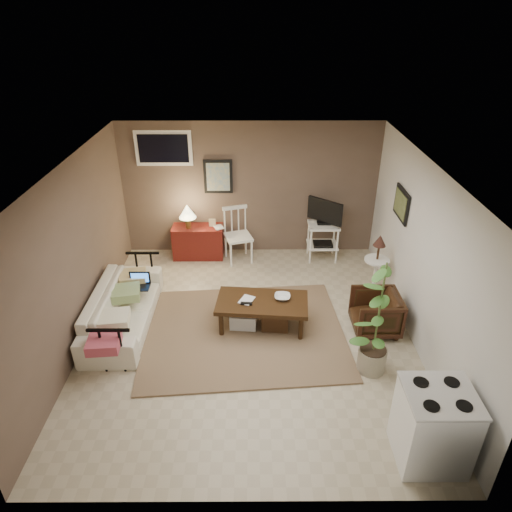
{
  "coord_description": "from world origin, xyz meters",
  "views": [
    {
      "loc": [
        0.07,
        -5.12,
        4.07
      ],
      "look_at": [
        0.1,
        0.35,
        1.05
      ],
      "focal_mm": 32.0,
      "sensor_mm": 36.0,
      "label": 1
    }
  ],
  "objects_px": {
    "armchair": "(376,311)",
    "potted_plant": "(379,315)",
    "spindle_chair": "(238,237)",
    "tv_stand": "(324,229)",
    "red_console": "(197,239)",
    "side_table": "(377,258)",
    "sofa": "(122,302)",
    "coffee_table": "(261,312)",
    "stove": "(433,426)"
  },
  "relations": [
    {
      "from": "armchair",
      "to": "potted_plant",
      "type": "height_order",
      "value": "potted_plant"
    },
    {
      "from": "spindle_chair",
      "to": "tv_stand",
      "type": "height_order",
      "value": "tv_stand"
    },
    {
      "from": "red_console",
      "to": "side_table",
      "type": "distance_m",
      "value": 3.19
    },
    {
      "from": "armchair",
      "to": "sofa",
      "type": "bearing_deg",
      "value": -93.17
    },
    {
      "from": "sofa",
      "to": "potted_plant",
      "type": "bearing_deg",
      "value": -105.8
    },
    {
      "from": "coffee_table",
      "to": "stove",
      "type": "bearing_deg",
      "value": -52.27
    },
    {
      "from": "side_table",
      "to": "armchair",
      "type": "relative_size",
      "value": 1.6
    },
    {
      "from": "armchair",
      "to": "tv_stand",
      "type": "bearing_deg",
      "value": -168.21
    },
    {
      "from": "coffee_table",
      "to": "tv_stand",
      "type": "xyz_separation_m",
      "value": [
        1.13,
        2.02,
        0.33
      ]
    },
    {
      "from": "spindle_chair",
      "to": "side_table",
      "type": "bearing_deg",
      "value": -26.93
    },
    {
      "from": "red_console",
      "to": "tv_stand",
      "type": "xyz_separation_m",
      "value": [
        2.26,
        -0.08,
        0.24
      ]
    },
    {
      "from": "spindle_chair",
      "to": "red_console",
      "type": "bearing_deg",
      "value": 171.08
    },
    {
      "from": "potted_plant",
      "to": "spindle_chair",
      "type": "bearing_deg",
      "value": 121.64
    },
    {
      "from": "armchair",
      "to": "red_console",
      "type": "bearing_deg",
      "value": -129.42
    },
    {
      "from": "red_console",
      "to": "armchair",
      "type": "height_order",
      "value": "red_console"
    },
    {
      "from": "spindle_chair",
      "to": "potted_plant",
      "type": "height_order",
      "value": "potted_plant"
    },
    {
      "from": "tv_stand",
      "to": "stove",
      "type": "relative_size",
      "value": 1.29
    },
    {
      "from": "side_table",
      "to": "armchair",
      "type": "bearing_deg",
      "value": -102.28
    },
    {
      "from": "potted_plant",
      "to": "side_table",
      "type": "bearing_deg",
      "value": 76.29
    },
    {
      "from": "red_console",
      "to": "potted_plant",
      "type": "height_order",
      "value": "potted_plant"
    },
    {
      "from": "coffee_table",
      "to": "stove",
      "type": "relative_size",
      "value": 1.5
    },
    {
      "from": "sofa",
      "to": "potted_plant",
      "type": "distance_m",
      "value": 3.51
    },
    {
      "from": "red_console",
      "to": "potted_plant",
      "type": "distance_m",
      "value": 3.92
    },
    {
      "from": "spindle_chair",
      "to": "stove",
      "type": "distance_m",
      "value": 4.61
    },
    {
      "from": "sofa",
      "to": "tv_stand",
      "type": "relative_size",
      "value": 1.74
    },
    {
      "from": "tv_stand",
      "to": "armchair",
      "type": "relative_size",
      "value": 1.76
    },
    {
      "from": "sofa",
      "to": "armchair",
      "type": "xyz_separation_m",
      "value": [
        3.57,
        -0.14,
        -0.06
      ]
    },
    {
      "from": "sofa",
      "to": "stove",
      "type": "relative_size",
      "value": 2.25
    },
    {
      "from": "coffee_table",
      "to": "side_table",
      "type": "xyz_separation_m",
      "value": [
        1.8,
        0.88,
        0.37
      ]
    },
    {
      "from": "spindle_chair",
      "to": "armchair",
      "type": "distance_m",
      "value": 2.86
    },
    {
      "from": "side_table",
      "to": "stove",
      "type": "height_order",
      "value": "side_table"
    },
    {
      "from": "sofa",
      "to": "spindle_chair",
      "type": "bearing_deg",
      "value": -39.68
    },
    {
      "from": "tv_stand",
      "to": "side_table",
      "type": "bearing_deg",
      "value": -59.52
    },
    {
      "from": "spindle_chair",
      "to": "armchair",
      "type": "relative_size",
      "value": 1.52
    },
    {
      "from": "potted_plant",
      "to": "sofa",
      "type": "bearing_deg",
      "value": 164.2
    },
    {
      "from": "red_console",
      "to": "coffee_table",
      "type": "bearing_deg",
      "value": -61.8
    },
    {
      "from": "sofa",
      "to": "armchair",
      "type": "distance_m",
      "value": 3.57
    },
    {
      "from": "coffee_table",
      "to": "red_console",
      "type": "relative_size",
      "value": 1.28
    },
    {
      "from": "coffee_table",
      "to": "side_table",
      "type": "height_order",
      "value": "side_table"
    },
    {
      "from": "coffee_table",
      "to": "potted_plant",
      "type": "distance_m",
      "value": 1.73
    },
    {
      "from": "coffee_table",
      "to": "armchair",
      "type": "height_order",
      "value": "armchair"
    },
    {
      "from": "tv_stand",
      "to": "stove",
      "type": "height_order",
      "value": "tv_stand"
    },
    {
      "from": "coffee_table",
      "to": "spindle_chair",
      "type": "height_order",
      "value": "spindle_chair"
    },
    {
      "from": "side_table",
      "to": "potted_plant",
      "type": "xyz_separation_m",
      "value": [
        -0.43,
        -1.75,
        0.2
      ]
    },
    {
      "from": "tv_stand",
      "to": "red_console",
      "type": "bearing_deg",
      "value": 177.93
    },
    {
      "from": "tv_stand",
      "to": "sofa",
      "type": "bearing_deg",
      "value": -147.87
    },
    {
      "from": "stove",
      "to": "side_table",
      "type": "bearing_deg",
      "value": 87.31
    },
    {
      "from": "red_console",
      "to": "potted_plant",
      "type": "bearing_deg",
      "value": -49.92
    },
    {
      "from": "tv_stand",
      "to": "side_table",
      "type": "relative_size",
      "value": 1.1
    },
    {
      "from": "potted_plant",
      "to": "armchair",
      "type": "bearing_deg",
      "value": 74.63
    }
  ]
}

